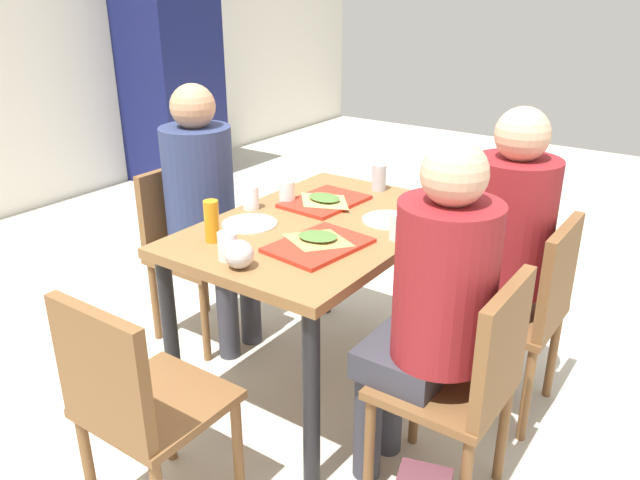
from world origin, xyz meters
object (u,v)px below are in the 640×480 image
foil_bundle (239,254)px  plastic_cup_a (251,198)px  chair_near_left (468,378)px  paper_plate_near_edge (389,220)px  plastic_cup_c (228,246)px  pizza_slice_a (318,238)px  chair_left_end (135,400)px  chair_near_right (528,305)px  person_far_side (205,198)px  plastic_cup_d (287,192)px  chair_far_side (188,241)px  pizza_slice_b (324,199)px  drink_fridge (171,69)px  person_in_brown_jacket (500,239)px  paper_plate_center (250,224)px  plastic_cup_b (398,227)px  main_table (320,246)px  condiment_bottle (212,221)px  tray_red_far (325,201)px  person_in_red (433,298)px  soda_can (379,177)px

foil_bundle → plastic_cup_a: bearing=37.0°
chair_near_left → plastic_cup_a: 1.20m
paper_plate_near_edge → plastic_cup_c: bearing=156.9°
pizza_slice_a → plastic_cup_c: 0.34m
chair_left_end → chair_near_right: bearing=-31.5°
person_far_side → plastic_cup_d: (0.12, -0.38, 0.07)m
chair_far_side → chair_left_end: size_ratio=1.00×
pizza_slice_b → drink_fridge: (1.66, 2.74, 0.17)m
person_in_brown_jacket → foil_bundle: person_in_brown_jacket is taller
person_in_brown_jacket → plastic_cup_d: bearing=101.2°
pizza_slice_a → pizza_slice_b: (0.38, 0.23, 0.00)m
chair_near_left → paper_plate_center: bearing=83.2°
chair_left_end → pizza_slice_b: 1.22m
plastic_cup_b → person_in_brown_jacket: bearing=-48.5°
paper_plate_near_edge → foil_bundle: (-0.69, 0.20, 0.05)m
pizza_slice_b → foil_bundle: 0.72m
main_table → plastic_cup_c: bearing=172.9°
person_in_brown_jacket → paper_plate_center: person_in_brown_jacket is taller
plastic_cup_a → chair_left_end: bearing=-160.4°
foil_bundle → chair_near_right: bearing=-43.5°
chair_near_left → pizza_slice_a: (0.11, 0.66, 0.29)m
main_table → condiment_bottle: (-0.39, 0.22, 0.18)m
main_table → person_in_brown_jacket: person_in_brown_jacket is taller
main_table → paper_plate_near_edge: paper_plate_near_edge is taller
chair_near_right → paper_plate_center: size_ratio=3.82×
pizza_slice_b → tray_red_far: bearing=24.1°
tray_red_far → plastic_cup_a: plastic_cup_a is taller
chair_far_side → person_in_red: (-0.30, -1.43, 0.25)m
plastic_cup_b → plastic_cup_d: 0.61m
person_in_red → foil_bundle: (-0.21, 0.62, 0.07)m
plastic_cup_c → plastic_cup_a: bearing=32.0°
chair_near_right → drink_fridge: 3.98m
pizza_slice_a → plastic_cup_a: bearing=71.3°
person_in_brown_jacket → plastic_cup_d: (-0.18, 0.90, 0.07)m
person_in_red → paper_plate_center: bearing=82.1°
drink_fridge → soda_can: bearing=-115.5°
chair_near_left → person_in_brown_jacket: (0.60, 0.14, 0.25)m
chair_near_right → chair_far_side: (-0.30, 1.57, 0.00)m
main_table → paper_plate_center: 0.30m
pizza_slice_a → chair_far_side: bearing=78.4°
plastic_cup_b → foil_bundle: bearing=149.3°
chair_near_left → paper_plate_center: chair_near_left is taller
plastic_cup_d → drink_fridge: (1.74, 2.59, 0.14)m
main_table → condiment_bottle: condiment_bottle is taller
soda_can → condiment_bottle: 0.92m
chair_far_side → pizza_slice_b: 0.76m
chair_near_right → condiment_bottle: condiment_bottle is taller
pizza_slice_b → plastic_cup_b: bearing=-110.0°
person_in_brown_jacket → pizza_slice_a: 0.71m
main_table → paper_plate_center: paper_plate_center is taller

